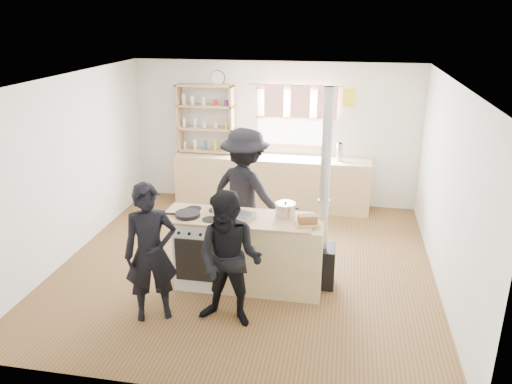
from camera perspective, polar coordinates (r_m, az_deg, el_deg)
ground at (r=6.96m, az=-1.06°, el=-8.22°), size 5.00×5.00×0.01m
back_counter at (r=8.79m, az=1.79°, el=1.16°), size 3.40×0.55×0.90m
shelving_unit at (r=8.88m, az=-5.78°, el=8.36°), size 1.00×0.28×1.20m
thermos at (r=8.53m, az=9.53°, el=4.51°), size 0.10×0.10×0.30m
cooking_island at (r=6.24m, az=-0.78°, el=-6.87°), size 1.97×0.64×0.93m
skillet_greens at (r=6.13m, az=-7.82°, el=-2.52°), size 0.33×0.33×0.05m
roast_tray at (r=6.00m, az=-1.79°, el=-2.76°), size 0.36×0.32×0.06m
stockpot_stove at (r=6.18m, az=-4.03°, el=-1.66°), size 0.23×0.23×0.19m
stockpot_counter at (r=6.07m, az=3.39°, el=-2.03°), size 0.25×0.25×0.19m
bread_board at (r=5.86m, az=5.91°, el=-3.28°), size 0.33×0.27×0.12m
flue_heater at (r=6.24m, az=7.56°, el=-5.22°), size 0.35×0.35×2.50m
person_near_left at (r=5.61m, az=-11.94°, el=-6.84°), size 0.69×0.59×1.59m
person_near_right at (r=5.40m, az=-3.04°, el=-7.79°), size 0.82×0.68×1.55m
person_far at (r=6.93m, az=-1.21°, el=-0.07°), size 1.35×1.09×1.82m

